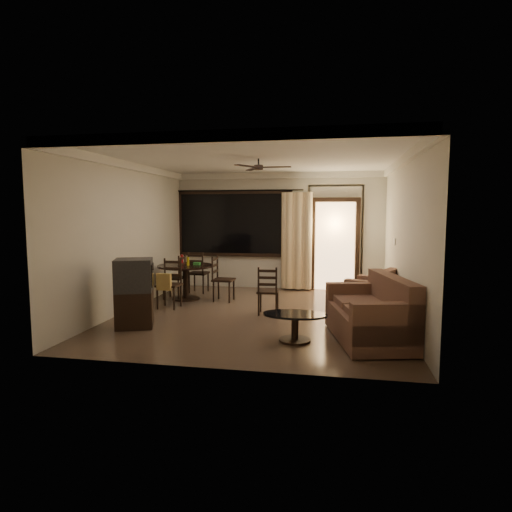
% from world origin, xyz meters
% --- Properties ---
extents(ground, '(5.50, 5.50, 0.00)m').
position_xyz_m(ground, '(0.00, 0.00, 0.00)').
color(ground, '#7F6651').
rests_on(ground, ground).
extents(room_shell, '(5.50, 6.70, 5.50)m').
position_xyz_m(room_shell, '(0.59, 1.77, 1.83)').
color(room_shell, beige).
rests_on(room_shell, ground).
extents(dining_table, '(1.18, 1.18, 0.96)m').
position_xyz_m(dining_table, '(-1.77, 1.07, 0.58)').
color(dining_table, black).
rests_on(dining_table, ground).
extents(dining_chair_west, '(0.43, 0.43, 0.95)m').
position_xyz_m(dining_chair_west, '(-2.04, 1.10, 0.28)').
color(dining_chair_west, black).
rests_on(dining_chair_west, ground).
extents(dining_chair_east, '(0.43, 0.43, 0.95)m').
position_xyz_m(dining_chair_east, '(-0.94, 1.04, 0.28)').
color(dining_chair_east, black).
rests_on(dining_chair_east, ground).
extents(dining_chair_south, '(0.43, 0.49, 0.95)m').
position_xyz_m(dining_chair_south, '(-1.81, 0.21, 0.31)').
color(dining_chair_south, black).
rests_on(dining_chair_south, ground).
extents(dining_chair_north, '(0.43, 0.43, 0.95)m').
position_xyz_m(dining_chair_north, '(-1.75, 1.85, 0.28)').
color(dining_chair_north, black).
rests_on(dining_chair_north, ground).
extents(tv_cabinet, '(0.73, 0.69, 1.12)m').
position_xyz_m(tv_cabinet, '(-1.83, -1.18, 0.56)').
color(tv_cabinet, black).
rests_on(tv_cabinet, ground).
extents(sofa, '(1.27, 1.88, 0.92)m').
position_xyz_m(sofa, '(1.92, -1.24, 0.37)').
color(sofa, '#482621').
rests_on(sofa, ground).
extents(armchair, '(1.04, 1.04, 0.79)m').
position_xyz_m(armchair, '(2.10, 0.64, 0.33)').
color(armchair, '#482621').
rests_on(armchair, ground).
extents(coffee_table, '(0.93, 0.56, 0.41)m').
position_xyz_m(coffee_table, '(0.81, -1.49, 0.27)').
color(coffee_table, black).
rests_on(coffee_table, ground).
extents(side_chair, '(0.41, 0.41, 0.89)m').
position_xyz_m(side_chair, '(0.17, 0.05, 0.26)').
color(side_chair, black).
rests_on(side_chair, ground).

